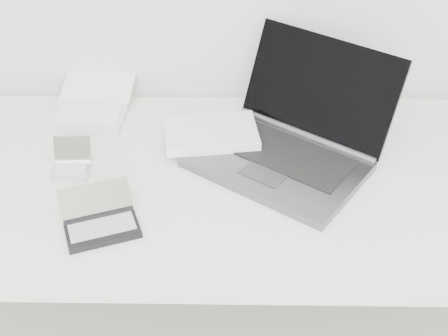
{
  "coord_description": "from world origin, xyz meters",
  "views": [
    {
      "loc": [
        -0.01,
        0.28,
        1.74
      ],
      "look_at": [
        -0.03,
        1.51,
        0.79
      ],
      "focal_mm": 50.0,
      "sensor_mm": 36.0,
      "label": 1
    }
  ],
  "objects_px": {
    "netbook_open_white": "(90,110)",
    "palmtop_charcoal": "(101,223)",
    "laptop_large": "(274,140)",
    "desk": "(236,191)"
  },
  "relations": [
    {
      "from": "netbook_open_white",
      "to": "palmtop_charcoal",
      "type": "height_order",
      "value": "palmtop_charcoal"
    },
    {
      "from": "desk",
      "to": "laptop_large",
      "type": "bearing_deg",
      "value": 45.33
    },
    {
      "from": "desk",
      "to": "laptop_large",
      "type": "distance_m",
      "value": 0.17
    },
    {
      "from": "laptop_large",
      "to": "netbook_open_white",
      "type": "xyz_separation_m",
      "value": [
        -0.54,
        0.19,
        -0.03
      ]
    },
    {
      "from": "laptop_large",
      "to": "palmtop_charcoal",
      "type": "distance_m",
      "value": 0.52
    },
    {
      "from": "desk",
      "to": "laptop_large",
      "type": "xyz_separation_m",
      "value": [
        0.1,
        0.1,
        0.09
      ]
    },
    {
      "from": "netbook_open_white",
      "to": "palmtop_charcoal",
      "type": "xyz_separation_m",
      "value": [
        0.12,
        -0.49,
        0.0
      ]
    },
    {
      "from": "laptop_large",
      "to": "netbook_open_white",
      "type": "height_order",
      "value": "laptop_large"
    },
    {
      "from": "netbook_open_white",
      "to": "laptop_large",
      "type": "bearing_deg",
      "value": -14.45
    },
    {
      "from": "desk",
      "to": "netbook_open_white",
      "type": "distance_m",
      "value": 0.53
    }
  ]
}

